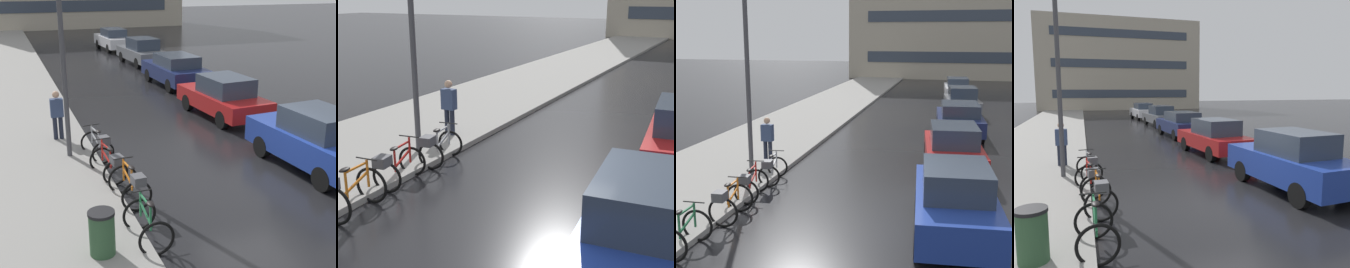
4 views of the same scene
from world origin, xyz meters
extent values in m
plane|color=black|center=(0.00, 0.00, 0.00)|extent=(140.00, 140.00, 0.00)
cube|color=gray|center=(-6.00, 10.00, 0.07)|extent=(4.80, 60.00, 0.14)
torus|color=black|center=(-3.60, -1.37, 0.37)|extent=(0.74, 0.08, 0.74)
cube|color=#237042|center=(-3.58, -2.07, 0.65)|extent=(0.04, 0.04, 0.55)
cube|color=#237042|center=(-3.60, -1.45, 0.65)|extent=(0.04, 0.04, 0.56)
cube|color=#237042|center=(-3.59, -1.76, 0.89)|extent=(0.06, 0.63, 0.04)
cube|color=#237042|center=(-3.59, -1.79, 0.59)|extent=(0.06, 0.71, 0.26)
ellipsoid|color=black|center=(-3.58, -2.07, 0.96)|extent=(0.15, 0.26, 0.07)
cylinder|color=black|center=(-3.60, -1.45, 0.95)|extent=(0.50, 0.04, 0.03)
torus|color=black|center=(-3.48, 0.48, 0.38)|extent=(0.76, 0.11, 0.76)
torus|color=black|center=(-3.41, -0.53, 0.38)|extent=(0.76, 0.11, 0.76)
cube|color=orange|center=(-3.43, -0.20, 0.65)|extent=(0.04, 0.04, 0.55)
cube|color=orange|center=(-3.47, 0.41, 0.66)|extent=(0.04, 0.04, 0.57)
cube|color=orange|center=(-3.45, 0.10, 0.90)|extent=(0.08, 0.61, 0.04)
cube|color=orange|center=(-3.45, 0.08, 0.60)|extent=(0.08, 0.69, 0.25)
ellipsoid|color=black|center=(-3.43, -0.20, 0.96)|extent=(0.16, 0.27, 0.07)
cylinder|color=black|center=(-3.47, 0.41, 0.96)|extent=(0.50, 0.06, 0.03)
cube|color=#4C4C51|center=(-3.40, -0.65, 0.83)|extent=(0.30, 0.36, 0.22)
torus|color=black|center=(-3.68, 2.03, 0.35)|extent=(0.70, 0.16, 0.70)
torus|color=black|center=(-3.53, 1.00, 0.35)|extent=(0.70, 0.16, 0.70)
cube|color=red|center=(-3.58, 1.34, 0.60)|extent=(0.04, 0.04, 0.50)
cube|color=red|center=(-3.66, 1.95, 0.65)|extent=(0.04, 0.04, 0.60)
cube|color=red|center=(-3.62, 1.65, 0.86)|extent=(0.12, 0.62, 0.04)
cube|color=red|center=(-3.62, 1.62, 0.55)|extent=(0.13, 0.71, 0.26)
ellipsoid|color=black|center=(-3.58, 1.34, 0.88)|extent=(0.17, 0.28, 0.07)
cylinder|color=black|center=(-3.66, 1.95, 0.97)|extent=(0.50, 0.10, 0.03)
cube|color=#4C4C51|center=(-3.52, 0.88, 0.75)|extent=(0.32, 0.38, 0.22)
torus|color=black|center=(-3.66, 3.58, 0.34)|extent=(0.68, 0.15, 0.68)
torus|color=black|center=(-3.52, 2.54, 0.34)|extent=(0.68, 0.15, 0.68)
cube|color=#ADAFB5|center=(-3.56, 2.88, 0.60)|extent=(0.04, 0.04, 0.52)
cube|color=#ADAFB5|center=(-3.65, 3.50, 0.61)|extent=(0.04, 0.04, 0.54)
cube|color=#ADAFB5|center=(-3.60, 3.19, 0.83)|extent=(0.12, 0.62, 0.04)
cube|color=#ADAFB5|center=(-3.60, 3.16, 0.55)|extent=(0.13, 0.71, 0.26)
ellipsoid|color=black|center=(-3.56, 2.88, 0.89)|extent=(0.17, 0.28, 0.07)
cylinder|color=black|center=(-3.65, 3.50, 0.90)|extent=(0.50, 0.09, 0.03)
cube|color=#4C4C51|center=(-3.50, 2.42, 0.76)|extent=(0.32, 0.37, 0.22)
cube|color=navy|center=(1.94, 0.27, 0.70)|extent=(2.07, 4.30, 0.76)
cube|color=#2D3847|center=(1.95, 0.11, 1.40)|extent=(1.58, 2.06, 0.64)
cylinder|color=black|center=(1.06, 1.50, 0.32)|extent=(0.27, 0.66, 0.64)
cylinder|color=black|center=(2.61, 1.62, 0.32)|extent=(0.27, 0.66, 0.64)
cylinder|color=black|center=(1.26, -1.08, 0.32)|extent=(0.27, 0.66, 0.64)
cylinder|color=black|center=(2.81, -0.96, 0.32)|extent=(0.27, 0.66, 0.64)
cube|color=#AD1919|center=(1.83, 5.76, 0.62)|extent=(2.19, 4.41, 0.60)
cube|color=#2D3847|center=(1.85, 5.59, 1.25)|extent=(1.67, 2.14, 0.66)
cylinder|color=black|center=(0.91, 7.00, 0.32)|extent=(0.28, 0.66, 0.64)
cylinder|color=black|center=(2.52, 7.14, 0.32)|extent=(0.28, 0.66, 0.64)
cylinder|color=black|center=(1.15, 4.37, 0.32)|extent=(0.28, 0.66, 0.64)
cylinder|color=black|center=(2.76, 4.51, 0.32)|extent=(0.28, 0.66, 0.64)
cube|color=navy|center=(2.04, 11.45, 0.66)|extent=(2.21, 4.42, 0.67)
cube|color=#2D3847|center=(2.05, 11.28, 1.26)|extent=(1.73, 2.37, 0.54)
cylinder|color=black|center=(1.08, 12.73, 0.32)|extent=(0.26, 0.65, 0.64)
cylinder|color=black|center=(2.82, 12.84, 0.32)|extent=(0.26, 0.65, 0.64)
cylinder|color=black|center=(1.26, 10.06, 0.32)|extent=(0.26, 0.65, 0.64)
cylinder|color=black|center=(2.99, 10.17, 0.32)|extent=(0.26, 0.65, 0.64)
cube|color=slate|center=(2.18, 17.59, 0.63)|extent=(2.17, 4.37, 0.62)
cube|color=#2D3847|center=(2.19, 17.42, 1.27)|extent=(1.64, 2.07, 0.67)
cylinder|color=black|center=(1.27, 18.81, 0.32)|extent=(0.28, 0.66, 0.64)
cylinder|color=black|center=(2.85, 18.96, 0.32)|extent=(0.28, 0.66, 0.64)
cylinder|color=black|center=(1.51, 16.21, 0.32)|extent=(0.28, 0.66, 0.64)
cylinder|color=black|center=(3.09, 16.36, 0.32)|extent=(0.28, 0.66, 0.64)
cube|color=silver|center=(1.89, 23.81, 0.67)|extent=(1.95, 4.43, 0.69)
cube|color=#2D3847|center=(1.90, 23.64, 1.29)|extent=(1.51, 2.19, 0.55)
cylinder|color=black|center=(1.06, 25.11, 0.32)|extent=(0.26, 0.65, 0.64)
cylinder|color=black|center=(2.54, 25.20, 0.32)|extent=(0.26, 0.65, 0.64)
cylinder|color=black|center=(1.23, 22.43, 0.32)|extent=(0.26, 0.65, 0.64)
cylinder|color=black|center=(2.71, 22.52, 0.32)|extent=(0.26, 0.65, 0.64)
cylinder|color=#1E2333|center=(-4.57, 4.80, 0.44)|extent=(0.14, 0.14, 0.89)
cylinder|color=#1E2333|center=(-4.39, 4.79, 0.44)|extent=(0.14, 0.14, 0.89)
cube|color=navy|center=(-4.48, 4.79, 1.18)|extent=(0.41, 0.25, 0.58)
sphere|color=tan|center=(-4.48, 4.79, 1.61)|extent=(0.22, 0.22, 0.22)
cylinder|color=#424247|center=(-4.38, 3.19, 2.84)|extent=(0.14, 0.14, 5.69)
cube|color=#B2A893|center=(1.87, 42.40, 6.35)|extent=(22.55, 7.32, 12.71)
cube|color=#333D4C|center=(1.87, 38.70, 2.29)|extent=(18.49, 0.06, 1.10)
cube|color=#333D4C|center=(1.87, 38.70, 6.35)|extent=(18.49, 0.06, 1.10)
camera|label=1|loc=(-6.01, -9.82, 5.13)|focal=50.00mm
camera|label=2|loc=(2.86, -5.97, 4.08)|focal=50.00mm
camera|label=3|loc=(1.86, -10.05, 4.52)|focal=50.00mm
camera|label=4|loc=(-3.73, -7.59, 2.88)|focal=35.00mm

